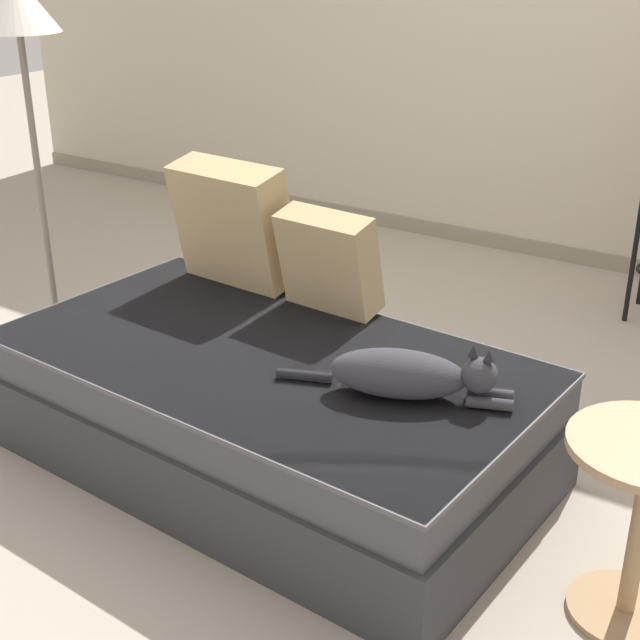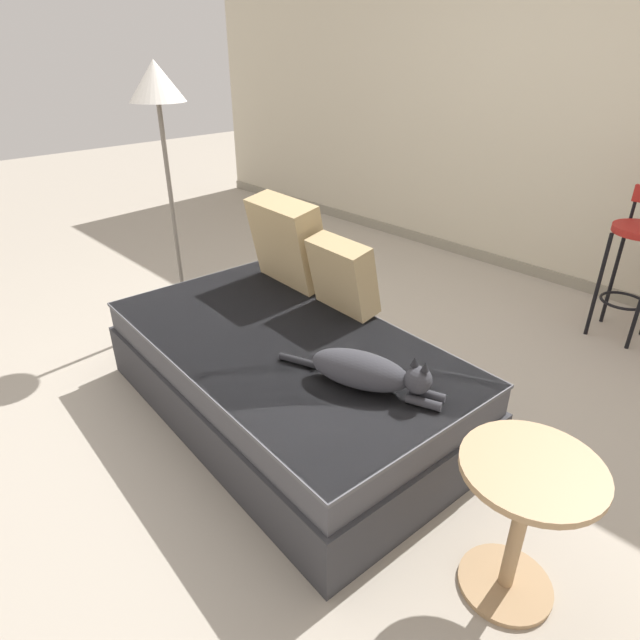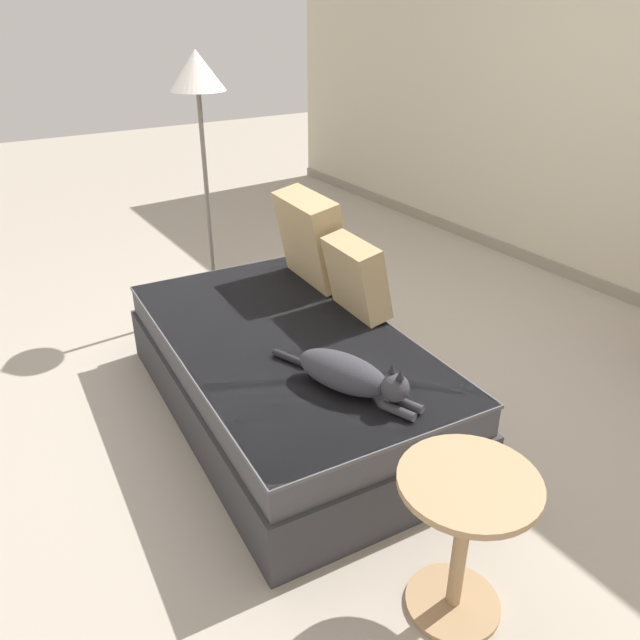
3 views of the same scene
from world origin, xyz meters
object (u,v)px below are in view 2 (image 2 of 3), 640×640
Objects in this scene: couch at (284,375)px; throw_pillow_middle at (343,276)px; cat at (367,371)px; side_table at (522,512)px; floor_lamp at (159,108)px; throw_pillow_corner at (288,242)px; bar_stool_near_window at (639,249)px.

throw_pillow_middle reaches higher than couch.
side_table is (0.74, -0.08, -0.15)m from cat.
cat is at bearing -6.40° from floor_lamp.
throw_pillow_middle is (0.47, -0.03, -0.05)m from throw_pillow_corner.
floor_lamp reaches higher than couch.
throw_pillow_middle is at bearing -4.06° from throw_pillow_corner.
bar_stool_near_window is (0.85, 2.08, 0.36)m from couch.
throw_pillow_middle is 0.72m from cat.
bar_stool_near_window reaches higher than cat.
floor_lamp is at bearing 171.49° from couch.
throw_pillow_middle is (-0.02, 0.42, 0.41)m from couch.
couch is 1.29m from side_table.
couch is at bearing 178.62° from cat.
side_table is (1.28, -0.09, 0.14)m from couch.
couch is 2.10× the size of bar_stool_near_window.
cat is (1.02, -0.47, -0.17)m from throw_pillow_corner.
couch is 0.61m from cat.
throw_pillow_middle reaches higher than cat.
side_table is at bearing -17.14° from throw_pillow_corner.
throw_pillow_middle is at bearing 158.52° from side_table.
bar_stool_near_window is at bearing 50.63° from throw_pillow_corner.
cat is at bearing -37.81° from throw_pillow_middle.
couch is 3.51× the size of side_table.
couch is at bearing -43.17° from throw_pillow_corner.
bar_stool_near_window reaches higher than side_table.
bar_stool_near_window is 2.22m from side_table.
cat is at bearing 174.00° from side_table.
throw_pillow_corner is 0.47m from throw_pillow_middle.
cat reaches higher than side_table.
floor_lamp is at bearing 173.72° from side_table.
throw_pillow_middle is 1.87m from bar_stool_near_window.
cat reaches higher than couch.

